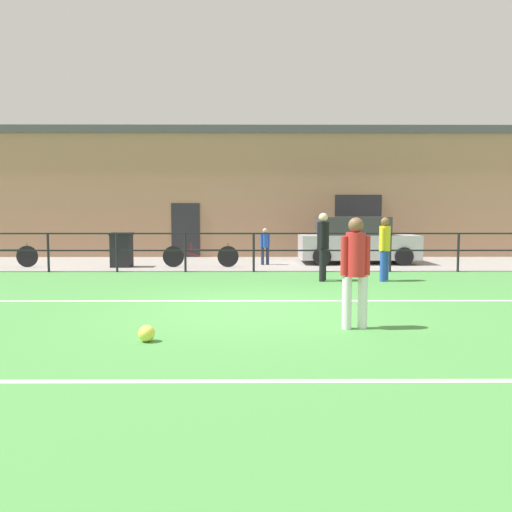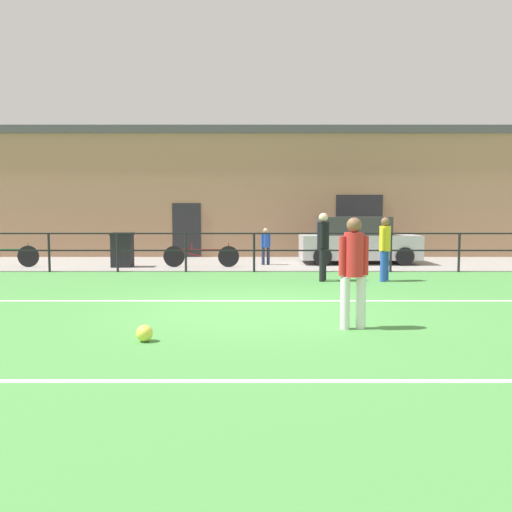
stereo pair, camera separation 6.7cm
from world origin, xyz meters
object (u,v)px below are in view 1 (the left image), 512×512
object	(u,v)px
player_goalkeeper	(323,242)
trash_bin_0	(122,250)
soccer_ball_match	(147,333)
spectator_child	(265,244)
bicycle_parked_0	(201,256)
player_winger	(385,245)
player_striker	(355,266)
bicycle_parked_1	(0,256)
parked_car_red	(356,241)

from	to	relation	value
player_goalkeeper	trash_bin_0	world-z (taller)	player_goalkeeper
trash_bin_0	player_goalkeeper	bearing A→B (deg)	-28.82
soccer_ball_match	spectator_child	size ratio (longest dim) A/B	0.19
bicycle_parked_0	trash_bin_0	xyz separation A→B (m)	(-2.50, 0.05, 0.20)
trash_bin_0	soccer_ball_match	bearing A→B (deg)	-74.08
player_winger	trash_bin_0	size ratio (longest dim) A/B	1.49
player_goalkeeper	spectator_child	xyz separation A→B (m)	(-1.38, 3.96, -0.28)
player_winger	bicycle_parked_0	world-z (taller)	player_winger
player_striker	bicycle_parked_1	distance (m)	12.92
spectator_child	bicycle_parked_1	xyz separation A→B (m)	(-8.37, -0.75, -0.33)
bicycle_parked_1	player_goalkeeper	bearing A→B (deg)	-18.26
soccer_ball_match	trash_bin_0	world-z (taller)	trash_bin_0
soccer_ball_match	bicycle_parked_1	distance (m)	11.56
player_striker	parked_car_red	size ratio (longest dim) A/B	0.42
soccer_ball_match	parked_car_red	xyz separation A→B (m)	(4.93, 10.83, 0.65)
player_goalkeeper	bicycle_parked_1	xyz separation A→B (m)	(-9.75, 3.22, -0.61)
player_goalkeeper	soccer_ball_match	bearing A→B (deg)	166.90
bicycle_parked_0	trash_bin_0	bearing A→B (deg)	178.96
bicycle_parked_1	soccer_ball_match	bearing A→B (deg)	-55.47
spectator_child	parked_car_red	size ratio (longest dim) A/B	0.31
spectator_child	trash_bin_0	distance (m)	4.61
player_goalkeeper	bicycle_parked_1	distance (m)	10.29
soccer_ball_match	bicycle_parked_1	xyz separation A→B (m)	(-6.55, 9.52, 0.26)
player_goalkeeper	player_winger	world-z (taller)	player_goalkeeper
parked_car_red	bicycle_parked_0	size ratio (longest dim) A/B	1.64
bicycle_parked_0	player_striker	bearing A→B (deg)	-69.99
soccer_ball_match	trash_bin_0	distance (m)	9.96
player_goalkeeper	soccer_ball_match	world-z (taller)	player_goalkeeper
player_striker	spectator_child	size ratio (longest dim) A/B	1.37
player_striker	spectator_child	bearing A→B (deg)	-92.84
parked_car_red	bicycle_parked_0	xyz separation A→B (m)	(-5.17, -1.31, -0.40)
bicycle_parked_0	bicycle_parked_1	world-z (taller)	bicycle_parked_1
player_goalkeeper	player_winger	xyz separation A→B (m)	(1.56, -0.04, -0.06)
player_striker	bicycle_parked_0	xyz separation A→B (m)	(-3.18, 8.74, -0.57)
player_goalkeeper	player_striker	xyz separation A→B (m)	(-0.25, -5.52, -0.04)
soccer_ball_match	player_striker	bearing A→B (deg)	14.91
player_goalkeeper	parked_car_red	world-z (taller)	player_goalkeeper
player_winger	parked_car_red	world-z (taller)	player_winger
parked_car_red	bicycle_parked_0	bearing A→B (deg)	-165.81
soccer_ball_match	spectator_child	xyz separation A→B (m)	(1.82, 10.27, 0.59)
player_goalkeeper	player_striker	bearing A→B (deg)	-168.79
player_striker	spectator_child	world-z (taller)	player_striker
bicycle_parked_0	player_goalkeeper	bearing A→B (deg)	-43.13
player_goalkeeper	trash_bin_0	distance (m)	6.78
bicycle_parked_0	bicycle_parked_1	size ratio (longest dim) A/B	1.00
soccer_ball_match	bicycle_parked_0	xyz separation A→B (m)	(-0.23, 9.52, 0.26)
player_winger	soccer_ball_match	distance (m)	7.90
player_striker	trash_bin_0	world-z (taller)	player_striker
player_winger	player_goalkeeper	bearing A→B (deg)	-59.23
trash_bin_0	parked_car_red	bearing A→B (deg)	9.35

